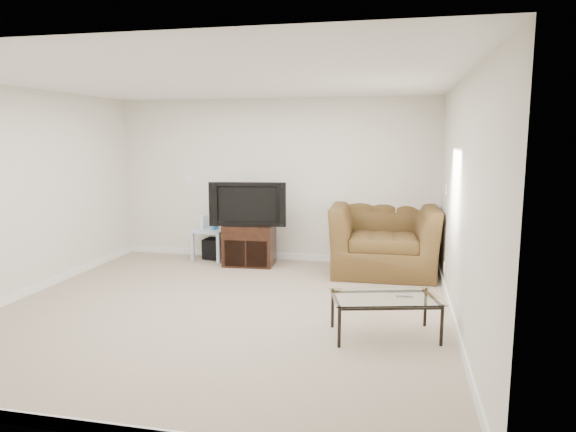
% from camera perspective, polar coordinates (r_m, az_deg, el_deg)
% --- Properties ---
extents(floor, '(5.00, 5.00, 0.00)m').
position_cam_1_polar(floor, '(5.88, -7.37, -10.31)').
color(floor, tan).
rests_on(floor, ground).
extents(ceiling, '(5.00, 5.00, 0.00)m').
position_cam_1_polar(ceiling, '(5.59, -7.89, 14.69)').
color(ceiling, white).
rests_on(ceiling, ground).
extents(wall_back, '(5.00, 0.02, 2.50)m').
position_cam_1_polar(wall_back, '(7.98, -1.54, 4.00)').
color(wall_back, silver).
rests_on(wall_back, ground).
extents(wall_left, '(0.02, 5.00, 2.50)m').
position_cam_1_polar(wall_left, '(6.86, -27.70, 2.20)').
color(wall_left, silver).
rests_on(wall_left, ground).
extents(wall_right, '(0.02, 5.00, 2.50)m').
position_cam_1_polar(wall_right, '(5.31, 18.70, 1.10)').
color(wall_right, silver).
rests_on(wall_right, ground).
extents(plate_back, '(0.12, 0.02, 0.12)m').
position_cam_1_polar(plate_back, '(8.41, -10.89, 4.09)').
color(plate_back, white).
rests_on(plate_back, wall_back).
extents(plate_right_switch, '(0.02, 0.09, 0.13)m').
position_cam_1_polar(plate_right_switch, '(6.89, 17.14, 2.84)').
color(plate_right_switch, white).
rests_on(plate_right_switch, wall_right).
extents(plate_right_outlet, '(0.02, 0.08, 0.12)m').
position_cam_1_polar(plate_right_outlet, '(6.75, 16.99, -5.46)').
color(plate_right_outlet, white).
rests_on(plate_right_outlet, wall_right).
extents(tv_stand, '(0.77, 0.56, 0.61)m').
position_cam_1_polar(tv_stand, '(7.76, -4.30, -3.20)').
color(tv_stand, black).
rests_on(tv_stand, floor).
extents(dvd_player, '(0.39, 0.29, 0.05)m').
position_cam_1_polar(dvd_player, '(7.68, -4.39, -1.77)').
color(dvd_player, black).
rests_on(dvd_player, tv_stand).
extents(television, '(1.07, 0.36, 0.65)m').
position_cam_1_polar(television, '(7.63, -4.41, 1.41)').
color(television, black).
rests_on(television, tv_stand).
extents(side_table, '(0.57, 0.57, 0.48)m').
position_cam_1_polar(side_table, '(8.20, -8.40, -3.10)').
color(side_table, silver).
rests_on(side_table, floor).
extents(subwoofer, '(0.33, 0.33, 0.31)m').
position_cam_1_polar(subwoofer, '(8.22, -8.14, -3.56)').
color(subwoofer, black).
rests_on(subwoofer, floor).
extents(game_console, '(0.09, 0.17, 0.22)m').
position_cam_1_polar(game_console, '(8.18, -9.26, -0.65)').
color(game_console, white).
rests_on(game_console, side_table).
extents(game_case, '(0.08, 0.15, 0.19)m').
position_cam_1_polar(game_case, '(8.10, -8.15, -0.83)').
color(game_case, '#337FCC').
rests_on(game_case, side_table).
extents(recliner, '(1.51, 1.00, 1.29)m').
position_cam_1_polar(recliner, '(7.39, 10.62, -1.26)').
color(recliner, '#4A391C').
rests_on(recliner, floor).
extents(coffee_table, '(1.13, 0.81, 0.40)m').
position_cam_1_polar(coffee_table, '(5.14, 10.68, -10.90)').
color(coffee_table, black).
rests_on(coffee_table, floor).
extents(remote, '(0.16, 0.06, 0.02)m').
position_cam_1_polar(remote, '(5.10, 12.79, -8.63)').
color(remote, '#B2B2B7').
rests_on(remote, coffee_table).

